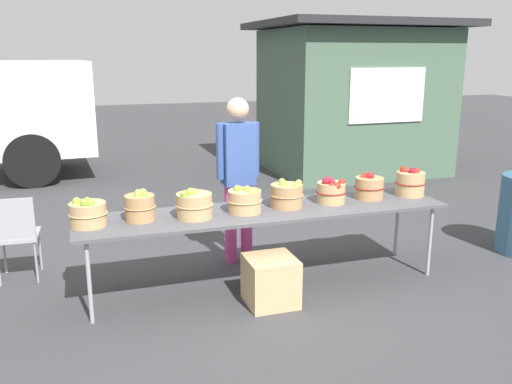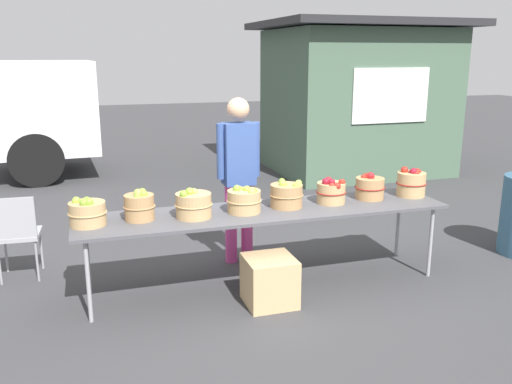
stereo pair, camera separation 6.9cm
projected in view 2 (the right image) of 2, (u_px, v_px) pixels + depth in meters
The scene contains 14 objects.
ground_plane at pixel (265, 284), 5.29m from camera, with size 40.00×40.00×0.00m, color #38383A.
market_table at pixel (265, 213), 5.12m from camera, with size 3.50×0.76×0.75m.
apple_basket_green_0 at pixel (87, 212), 4.63m from camera, with size 0.33×0.33×0.26m.
apple_basket_green_1 at pixel (139, 206), 4.78m from camera, with size 0.28×0.28×0.28m.
apple_basket_green_2 at pixel (193, 205), 4.85m from camera, with size 0.34×0.34×0.28m.
apple_basket_green_3 at pixel (244, 200), 5.01m from camera, with size 0.33×0.33×0.26m.
apple_basket_green_4 at pixel (286, 195), 5.18m from camera, with size 0.33×0.33×0.26m.
apple_basket_red_0 at pixel (331, 192), 5.31m from camera, with size 0.30×0.30×0.26m.
apple_basket_red_1 at pixel (370, 187), 5.48m from camera, with size 0.31×0.31×0.27m.
apple_basket_red_2 at pixel (411, 183), 5.58m from camera, with size 0.31×0.31×0.30m.
vendor_adult at pixel (239, 168), 5.64m from camera, with size 0.46×0.24×1.75m.
food_kiosk at pixel (357, 97), 10.15m from camera, with size 3.52×2.93×2.74m.
folding_chair at pixel (17, 230), 5.28m from camera, with size 0.42×0.42×0.86m.
produce_crate at pixel (270, 281), 4.83m from camera, with size 0.43×0.43×0.43m, color tan.
Camera 2 is at (-1.55, -4.66, 2.17)m, focal length 38.18 mm.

